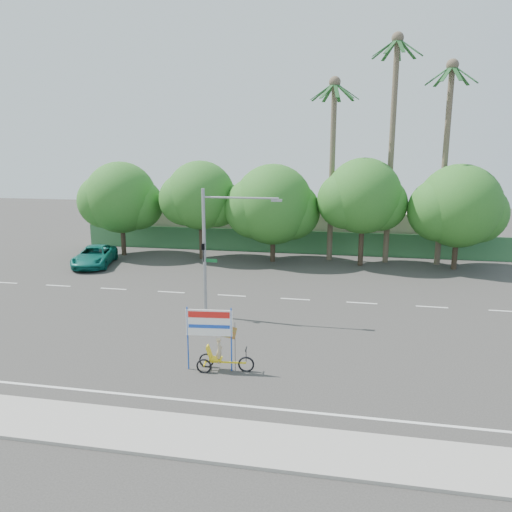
# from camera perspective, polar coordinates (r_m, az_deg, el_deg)

# --- Properties ---
(ground) EXTENTS (120.00, 120.00, 0.00)m
(ground) POSITION_cam_1_polar(r_m,az_deg,el_deg) (23.62, -2.66, -10.35)
(ground) COLOR #33302D
(ground) RESTS_ON ground
(sidewalk_near) EXTENTS (50.00, 2.40, 0.12)m
(sidewalk_near) POSITION_cam_1_polar(r_m,az_deg,el_deg) (17.19, -8.89, -19.56)
(sidewalk_near) COLOR gray
(sidewalk_near) RESTS_ON ground
(fence) EXTENTS (38.00, 0.08, 2.00)m
(fence) POSITION_cam_1_polar(r_m,az_deg,el_deg) (43.74, 3.94, 1.62)
(fence) COLOR #336B3D
(fence) RESTS_ON ground
(building_left) EXTENTS (12.00, 8.00, 4.00)m
(building_left) POSITION_cam_1_polar(r_m,az_deg,el_deg) (50.06, -6.85, 4.08)
(building_left) COLOR beige
(building_left) RESTS_ON ground
(building_right) EXTENTS (14.00, 8.00, 3.60)m
(building_right) POSITION_cam_1_polar(r_m,az_deg,el_deg) (47.81, 14.20, 3.16)
(building_right) COLOR beige
(building_right) RESTS_ON ground
(tree_far_left) EXTENTS (7.14, 6.00, 7.96)m
(tree_far_left) POSITION_cam_1_polar(r_m,az_deg,el_deg) (43.86, -15.23, 6.22)
(tree_far_left) COLOR #473828
(tree_far_left) RESTS_ON ground
(tree_left) EXTENTS (6.66, 5.60, 8.07)m
(tree_left) POSITION_cam_1_polar(r_m,az_deg,el_deg) (41.24, -6.42, 6.62)
(tree_left) COLOR #473828
(tree_left) RESTS_ON ground
(tree_center) EXTENTS (7.62, 6.40, 7.85)m
(tree_center) POSITION_cam_1_polar(r_m,az_deg,el_deg) (39.94, 1.88, 5.65)
(tree_center) COLOR #473828
(tree_center) RESTS_ON ground
(tree_right) EXTENTS (6.90, 5.80, 8.36)m
(tree_right) POSITION_cam_1_polar(r_m,az_deg,el_deg) (39.37, 12.08, 6.42)
(tree_right) COLOR #473828
(tree_right) RESTS_ON ground
(tree_far_right) EXTENTS (7.38, 6.20, 7.94)m
(tree_far_right) POSITION_cam_1_polar(r_m,az_deg,el_deg) (40.18, 22.09, 5.05)
(tree_far_right) COLOR #473828
(tree_far_right) RESTS_ON ground
(palm_tall) EXTENTS (3.73, 3.79, 17.45)m
(palm_tall) POSITION_cam_1_polar(r_m,az_deg,el_deg) (40.79, 15.34, 13.81)
(palm_tall) COLOR #70604C
(palm_tall) RESTS_ON ground
(palm_mid) EXTENTS (3.73, 3.79, 15.45)m
(palm_mid) POSITION_cam_1_polar(r_m,az_deg,el_deg) (41.24, 20.92, 11.95)
(palm_mid) COLOR #70604C
(palm_mid) RESTS_ON ground
(palm_short) EXTENTS (3.73, 3.79, 14.45)m
(palm_short) POSITION_cam_1_polar(r_m,az_deg,el_deg) (40.71, 8.75, 11.84)
(palm_short) COLOR #70604C
(palm_short) RESTS_ON ground
(traffic_signal) EXTENTS (4.72, 1.10, 7.00)m
(traffic_signal) POSITION_cam_1_polar(r_m,az_deg,el_deg) (26.94, -5.28, -1.00)
(traffic_signal) COLOR gray
(traffic_signal) RESTS_ON ground
(trike_billboard) EXTENTS (2.81, 0.75, 2.77)m
(trike_billboard) POSITION_cam_1_polar(r_m,az_deg,el_deg) (20.97, -4.59, -10.10)
(trike_billboard) COLOR black
(trike_billboard) RESTS_ON ground
(pickup_truck) EXTENTS (3.78, 5.99, 1.54)m
(pickup_truck) POSITION_cam_1_polar(r_m,az_deg,el_deg) (41.01, -17.97, -0.01)
(pickup_truck) COLOR #0F695C
(pickup_truck) RESTS_ON ground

